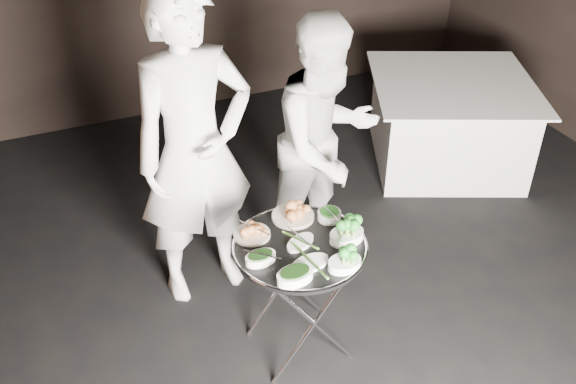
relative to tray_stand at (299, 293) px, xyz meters
name	(u,v)px	position (x,y,z in m)	size (l,w,h in m)	color
tray_stand	(299,293)	(0.00, 0.00, 0.00)	(0.48, 0.41, 0.71)	silver
serving_tray	(300,247)	(0.00, 0.00, 0.32)	(0.68, 0.68, 0.04)	black
potato_plate_a	(252,231)	(-0.19, 0.17, 0.36)	(0.19, 0.19, 0.07)	beige
potato_plate_b	(293,212)	(0.06, 0.22, 0.36)	(0.24, 0.24, 0.08)	beige
greens_bowl	(329,214)	(0.23, 0.14, 0.36)	(0.12, 0.12, 0.07)	white
asparagus_plate_a	(300,242)	(0.01, 0.01, 0.34)	(0.20, 0.17, 0.04)	white
asparagus_plate_b	(310,262)	(-0.02, -0.16, 0.34)	(0.21, 0.14, 0.04)	white
spinach_bowl_a	(261,257)	(-0.23, -0.04, 0.35)	(0.16, 0.11, 0.06)	white
spinach_bowl_b	(295,274)	(-0.13, -0.22, 0.36)	(0.19, 0.14, 0.08)	white
broccoli_bowl_a	(347,234)	(0.23, -0.05, 0.36)	(0.20, 0.16, 0.08)	white
broccoli_bowl_b	(345,262)	(0.13, -0.23, 0.36)	(0.17, 0.13, 0.07)	white
serving_utensils	(297,229)	(0.02, 0.07, 0.38)	(0.58, 0.42, 0.01)	silver
waiter_left	(195,152)	(-0.31, 0.71, 0.55)	(0.69, 0.45, 1.89)	white
waiter_right	(326,144)	(0.50, 0.72, 0.41)	(0.78, 0.61, 1.61)	white
dining_table	(448,122)	(1.89, 1.34, -0.05)	(1.21, 1.21, 0.69)	white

